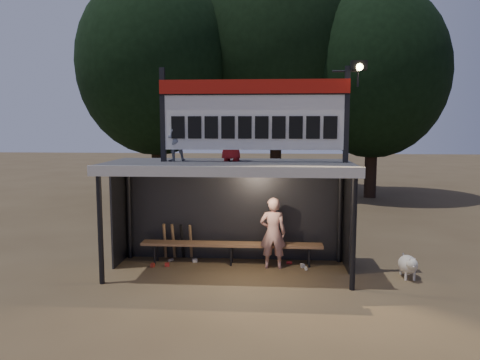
% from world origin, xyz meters
% --- Properties ---
extents(ground, '(80.00, 80.00, 0.00)m').
position_xyz_m(ground, '(0.00, 0.00, 0.00)').
color(ground, brown).
rests_on(ground, ground).
extents(player, '(0.56, 0.37, 1.54)m').
position_xyz_m(player, '(0.91, 0.34, 0.77)').
color(player, white).
rests_on(player, ground).
extents(child_a, '(0.56, 0.51, 0.93)m').
position_xyz_m(child_a, '(-1.14, 0.09, 2.79)').
color(child_a, gray).
rests_on(child_a, dugout_shelter).
extents(child_b, '(0.61, 0.48, 1.10)m').
position_xyz_m(child_b, '(0.03, 0.23, 2.87)').
color(child_b, '#B21B1E').
rests_on(child_b, dugout_shelter).
extents(dugout_shelter, '(5.10, 2.08, 2.32)m').
position_xyz_m(dugout_shelter, '(0.00, 0.24, 1.85)').
color(dugout_shelter, '#3A3A3C').
rests_on(dugout_shelter, ground).
extents(scoreboard_assembly, '(4.10, 0.27, 1.99)m').
position_xyz_m(scoreboard_assembly, '(0.56, -0.01, 3.32)').
color(scoreboard_assembly, black).
rests_on(scoreboard_assembly, dugout_shelter).
extents(bench, '(4.00, 0.35, 0.48)m').
position_xyz_m(bench, '(0.00, 0.55, 0.43)').
color(bench, '#986C48').
rests_on(bench, ground).
extents(tree_left, '(6.46, 6.46, 9.27)m').
position_xyz_m(tree_left, '(-4.00, 10.00, 5.51)').
color(tree_left, black).
rests_on(tree_left, ground).
extents(tree_mid, '(7.22, 7.22, 10.36)m').
position_xyz_m(tree_mid, '(1.00, 11.50, 6.17)').
color(tree_mid, '#311F16').
rests_on(tree_mid, ground).
extents(tree_right, '(6.08, 6.08, 8.72)m').
position_xyz_m(tree_right, '(5.00, 10.50, 5.19)').
color(tree_right, black).
rests_on(tree_right, ground).
extents(dog, '(0.36, 0.81, 0.49)m').
position_xyz_m(dog, '(3.64, -0.13, 0.28)').
color(dog, beige).
rests_on(dog, ground).
extents(bats, '(0.68, 0.35, 0.84)m').
position_xyz_m(bats, '(-1.26, 0.82, 0.43)').
color(bats, olive).
rests_on(bats, ground).
extents(litter, '(3.39, 0.54, 0.08)m').
position_xyz_m(litter, '(-0.14, 0.43, 0.04)').
color(litter, '#AA231D').
rests_on(litter, ground).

